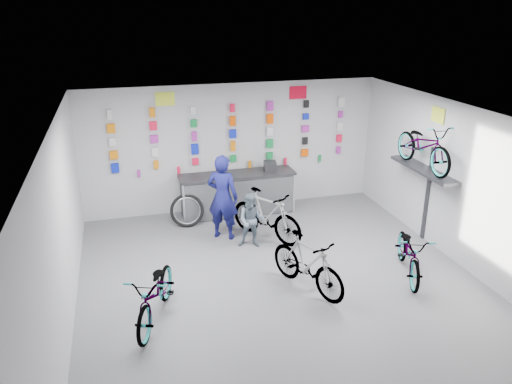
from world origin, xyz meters
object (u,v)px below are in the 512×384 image
object	(u,v)px
bike_right	(410,253)
bike_service	(266,215)
counter	(237,194)
customer	(252,220)
bike_center	(308,264)
bike_left	(156,294)
clerk	(223,197)

from	to	relation	value
bike_right	bike_service	distance (m)	2.98
counter	customer	world-z (taller)	customer
bike_center	bike_service	bearing A→B (deg)	68.75
bike_right	bike_left	bearing A→B (deg)	-157.69
bike_left	bike_service	xyz separation A→B (m)	(2.49, 2.31, 0.07)
bike_center	bike_service	distance (m)	2.12
bike_service	customer	distance (m)	0.47
bike_center	bike_right	world-z (taller)	bike_center
bike_center	bike_right	bearing A→B (deg)	-24.65
counter	bike_left	size ratio (longest dim) A/B	1.51
bike_service	bike_left	bearing A→B (deg)	-172.06
bike_service	clerk	bearing A→B (deg)	124.42
bike_right	clerk	size ratio (longest dim) A/B	0.94
bike_service	customer	xyz separation A→B (m)	(-0.39, -0.26, 0.03)
bike_left	clerk	world-z (taller)	clerk
bike_right	bike_service	world-z (taller)	bike_service
counter	bike_left	xyz separation A→B (m)	(-2.22, -3.79, -0.02)
counter	bike_left	distance (m)	4.40
bike_center	customer	xyz separation A→B (m)	(-0.49, 1.86, 0.07)
counter	clerk	distance (m)	1.37
customer	clerk	bearing A→B (deg)	149.12
bike_left	bike_right	world-z (taller)	bike_left
bike_left	bike_center	bearing A→B (deg)	25.15
counter	bike_right	distance (m)	4.31
clerk	bike_service	bearing A→B (deg)	-167.88
bike_right	bike_service	bearing A→B (deg)	154.26
bike_right	customer	distance (m)	3.10
bike_left	customer	bearing A→B (deg)	65.24
bike_left	bike_center	size ratio (longest dim) A/B	1.05
clerk	bike_right	bearing A→B (deg)	172.71
bike_service	customer	bearing A→B (deg)	178.41
bike_left	bike_right	xyz separation A→B (m)	(4.56, 0.17, -0.02)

